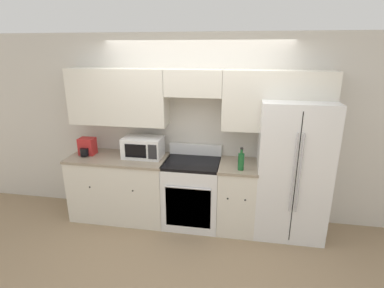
% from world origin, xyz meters
% --- Properties ---
extents(ground_plane, '(12.00, 12.00, 0.00)m').
position_xyz_m(ground_plane, '(0.00, 0.00, 0.00)').
color(ground_plane, '#937A5B').
extents(wall_back, '(8.00, 0.39, 2.60)m').
position_xyz_m(wall_back, '(-0.00, 0.59, 1.48)').
color(wall_back, beige).
rests_on(wall_back, ground_plane).
extents(lower_cabinets_left, '(1.40, 0.64, 0.93)m').
position_xyz_m(lower_cabinets_left, '(-1.06, 0.31, 0.47)').
color(lower_cabinets_left, silver).
rests_on(lower_cabinets_left, ground_plane).
extents(lower_cabinets_right, '(0.51, 0.64, 0.93)m').
position_xyz_m(lower_cabinets_right, '(0.62, 0.31, 0.47)').
color(lower_cabinets_right, silver).
rests_on(lower_cabinets_right, ground_plane).
extents(oven_range, '(0.75, 0.65, 1.09)m').
position_xyz_m(oven_range, '(0.00, 0.31, 0.47)').
color(oven_range, white).
rests_on(oven_range, ground_plane).
extents(refrigerator, '(0.88, 0.76, 1.80)m').
position_xyz_m(refrigerator, '(1.30, 0.36, 0.90)').
color(refrigerator, white).
rests_on(refrigerator, ground_plane).
extents(microwave, '(0.54, 0.35, 0.29)m').
position_xyz_m(microwave, '(-0.71, 0.38, 1.08)').
color(microwave, white).
rests_on(microwave, lower_cabinets_left).
extents(bottle, '(0.08, 0.08, 0.30)m').
position_xyz_m(bottle, '(0.65, 0.14, 1.05)').
color(bottle, '#195928').
rests_on(bottle, lower_cabinets_right).
extents(coffee_maker, '(0.22, 0.24, 0.24)m').
position_xyz_m(coffee_maker, '(-1.53, 0.33, 1.05)').
color(coffee_maker, '#B22323').
rests_on(coffee_maker, lower_cabinets_left).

